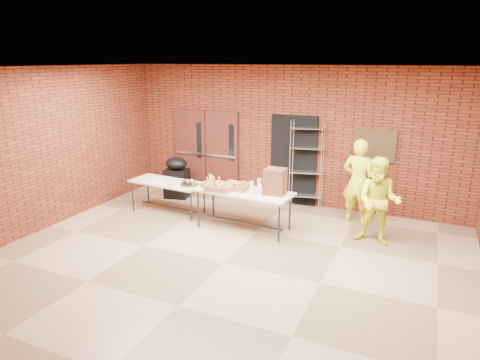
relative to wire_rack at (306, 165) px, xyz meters
name	(u,v)px	position (x,y,z in m)	size (l,w,h in m)	color
room	(223,171)	(-0.45, -3.32, 0.59)	(8.08, 7.08, 3.28)	brown
double_doors	(206,152)	(-2.65, 0.12, 0.05)	(1.78, 0.12, 2.10)	#461814
dark_doorway	(293,160)	(-0.35, 0.14, 0.04)	(1.10, 0.06, 2.10)	black
bronze_plaque	(375,146)	(1.45, 0.13, 0.54)	(0.85, 0.04, 0.70)	#3D2B18
wire_rack	(306,165)	(0.00, 0.00, 0.00)	(0.74, 0.25, 2.01)	#B6B7BD
table_left	(168,184)	(-2.71, -1.57, -0.36)	(1.76, 0.84, 0.70)	#C0AF93
table_right	(244,194)	(-0.76, -1.79, -0.27)	(2.00, 0.96, 0.80)	#C0AF93
basket_bananas	(213,185)	(-1.44, -1.82, -0.15)	(0.42, 0.33, 0.13)	#98653D
basket_oranges	(235,186)	(-0.96, -1.76, -0.14)	(0.49, 0.38, 0.15)	#98653D
basket_apples	(219,187)	(-1.23, -1.96, -0.14)	(0.50, 0.39, 0.16)	#98653D
muffin_tray	(189,183)	(-2.14, -1.60, -0.26)	(0.41, 0.41, 0.10)	#134813
napkin_box	(156,179)	(-2.97, -1.62, -0.27)	(0.20, 0.13, 0.07)	white
coffee_dispenser	(275,181)	(-0.13, -1.72, 0.05)	(0.38, 0.34, 0.50)	brown
cup_stack_front	(252,188)	(-0.54, -1.91, -0.08)	(0.08, 0.08, 0.24)	white
cup_stack_mid	(260,190)	(-0.36, -1.94, -0.09)	(0.08, 0.08, 0.23)	white
cup_stack_back	(259,185)	(-0.46, -1.71, -0.07)	(0.09, 0.09, 0.26)	white
covered_grill	(177,177)	(-3.10, -0.59, -0.50)	(0.64, 0.56, 1.01)	black
volunteer_woman	(358,182)	(1.24, -0.50, -0.11)	(0.65, 0.43, 1.79)	yellow
volunteer_man	(379,201)	(1.77, -1.43, -0.18)	(0.80, 0.62, 1.64)	yellow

